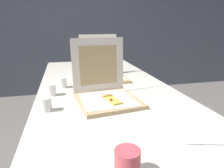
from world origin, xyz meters
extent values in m
cube|color=slate|center=(0.00, 2.85, 1.30)|extent=(10.00, 0.10, 2.60)
cube|color=silver|center=(0.00, 0.62, 0.74)|extent=(0.96, 2.24, 0.03)
cylinder|color=gray|center=(-0.41, 1.67, 0.36)|extent=(0.04, 0.04, 0.73)
cylinder|color=gray|center=(0.41, 1.67, 0.36)|extent=(0.04, 0.04, 0.73)
cube|color=tan|center=(-0.05, 0.27, 0.77)|extent=(0.39, 0.39, 0.02)
cube|color=silver|center=(-0.05, 0.27, 0.78)|extent=(0.32, 0.32, 0.00)
cube|color=silver|center=(-0.07, 0.45, 0.95)|extent=(0.35, 0.07, 0.35)
cube|color=tan|center=(-0.07, 0.44, 0.95)|extent=(0.25, 0.05, 0.25)
cube|color=#E5B74C|center=(-0.03, 0.23, 0.79)|extent=(0.09, 0.15, 0.01)
cube|color=tan|center=(-0.05, 0.30, 0.79)|extent=(0.07, 0.04, 0.02)
sphere|color=red|center=(-0.04, 0.21, 0.80)|extent=(0.02, 0.02, 0.02)
cube|color=tan|center=(0.04, 0.79, 0.77)|extent=(0.37, 0.37, 0.02)
cube|color=silver|center=(0.04, 0.79, 0.78)|extent=(0.33, 0.33, 0.00)
cube|color=silver|center=(0.03, 0.99, 0.95)|extent=(0.35, 0.08, 0.34)
cube|color=tan|center=(0.03, 0.98, 0.95)|extent=(0.25, 0.06, 0.25)
cylinder|color=white|center=(-0.38, 0.48, 0.80)|extent=(0.05, 0.05, 0.07)
cylinder|color=white|center=(-0.18, 1.00, 0.80)|extent=(0.05, 0.05, 0.07)
cylinder|color=white|center=(-0.39, 0.23, 0.80)|extent=(0.05, 0.05, 0.07)
cylinder|color=white|center=(-0.31, 0.64, 0.80)|extent=(0.05, 0.05, 0.07)
cylinder|color=#D14C56|center=(-0.12, -0.33, 0.80)|extent=(0.08, 0.08, 0.09)
cube|color=white|center=(0.24, -0.18, 0.76)|extent=(0.15, 0.15, 0.00)
cube|color=white|center=(0.24, -0.18, 0.76)|extent=(0.18, 0.18, 0.00)
camera|label=1|loc=(-0.28, -0.82, 1.20)|focal=32.19mm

